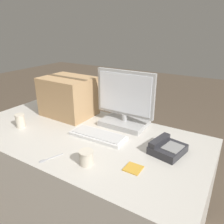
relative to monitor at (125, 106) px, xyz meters
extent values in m
plane|color=brown|center=(-0.20, -0.30, -0.92)|extent=(12.00, 12.00, 0.00)
cube|color=beige|center=(-0.20, -0.30, -0.54)|extent=(1.80, 0.90, 0.76)
cube|color=#B7B7B7|center=(0.00, 0.00, -0.14)|extent=(0.35, 0.25, 0.04)
cylinder|color=#B2B2B2|center=(0.00, 0.00, -0.10)|extent=(0.04, 0.04, 0.05)
cube|color=#B2B2B2|center=(0.00, 0.00, 0.10)|extent=(0.47, 0.03, 0.34)
cube|color=white|center=(0.00, -0.02, 0.10)|extent=(0.43, 0.01, 0.30)
cube|color=silver|center=(-0.06, -0.28, -0.15)|extent=(0.41, 0.16, 0.02)
cube|color=silver|center=(-0.06, -0.28, -0.14)|extent=(0.38, 0.13, 0.01)
cube|color=#2D2D33|center=(0.42, -0.22, -0.14)|extent=(0.21, 0.23, 0.05)
cube|color=#2D2D33|center=(0.36, -0.21, -0.10)|extent=(0.08, 0.20, 0.03)
cube|color=gray|center=(0.45, -0.23, -0.11)|extent=(0.12, 0.14, 0.01)
cylinder|color=beige|center=(-0.67, -0.45, -0.11)|extent=(0.07, 0.07, 0.10)
cylinder|color=beige|center=(-0.67, -0.45, -0.06)|extent=(0.07, 0.07, 0.01)
cylinder|color=beige|center=(0.07, -0.58, -0.12)|extent=(0.08, 0.08, 0.08)
cylinder|color=beige|center=(0.07, -0.58, -0.08)|extent=(0.09, 0.09, 0.01)
cube|color=#B2B2B7|center=(-0.14, -0.62, -0.16)|extent=(0.05, 0.11, 0.00)
ellipsoid|color=#B2B2B7|center=(-0.17, -0.69, -0.16)|extent=(0.04, 0.05, 0.00)
cube|color=tan|center=(-0.52, -0.06, 0.00)|extent=(0.44, 0.34, 0.33)
cube|color=brown|center=(-0.52, -0.06, 0.17)|extent=(0.42, 0.05, 0.00)
cube|color=gold|center=(0.31, -0.48, -0.16)|extent=(0.09, 0.09, 0.01)
camera|label=1|loc=(0.73, -1.40, 0.57)|focal=35.00mm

